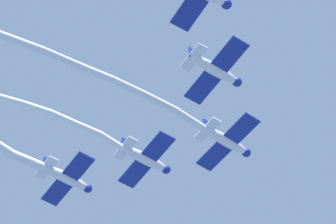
# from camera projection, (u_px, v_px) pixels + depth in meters

# --- Properties ---
(airplane_lead) EXTENTS (6.86, 7.07, 2.02)m
(airplane_lead) POSITION_uv_depth(u_px,v_px,m) (227.00, 141.00, 72.12)
(airplane_lead) COLOR silver
(smoke_trail_lead) EXTENTS (21.20, 27.63, 1.28)m
(smoke_trail_lead) POSITION_uv_depth(u_px,v_px,m) (45.00, 56.00, 65.94)
(smoke_trail_lead) COLOR white
(airplane_left_wing) EXTENTS (7.01, 6.92, 2.02)m
(airplane_left_wing) POSITION_uv_depth(u_px,v_px,m) (146.00, 159.00, 73.54)
(airplane_left_wing) COLOR silver
(smoke_trail_left_wing) EXTENTS (9.46, 13.70, 2.27)m
(smoke_trail_left_wing) POSITION_uv_depth(u_px,v_px,m) (49.00, 115.00, 71.22)
(smoke_trail_left_wing) COLOR white
(airplane_right_wing) EXTENTS (7.07, 6.86, 2.02)m
(airplane_right_wing) POSITION_uv_depth(u_px,v_px,m) (215.00, 70.00, 67.30)
(airplane_right_wing) COLOR silver
(airplane_slot) EXTENTS (6.93, 7.00, 2.02)m
(airplane_slot) POSITION_uv_depth(u_px,v_px,m) (67.00, 178.00, 74.73)
(airplane_slot) COLOR silver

